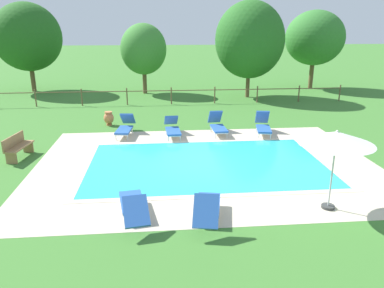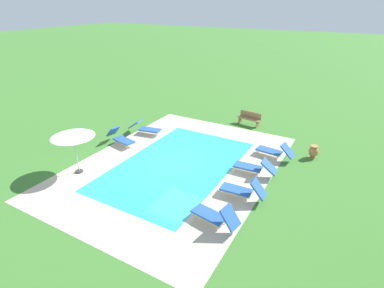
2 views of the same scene
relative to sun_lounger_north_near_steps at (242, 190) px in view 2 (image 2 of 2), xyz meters
name	(u,v)px [view 2 (image 2 of 2)]	position (x,y,z in m)	size (l,w,h in m)	color
ground_plane	(177,165)	(-1.02, -3.83, -0.39)	(160.00, 160.00, 0.00)	#3D752D
pool_deck_paving	(177,165)	(-1.02, -3.83, -0.39)	(12.14, 8.92, 0.01)	beige
swimming_pool_water	(177,165)	(-1.02, -3.83, -0.39)	(8.33, 5.11, 0.01)	#2DB7C6
pool_coping_rim	(177,165)	(-1.02, -3.83, -0.38)	(8.81, 5.59, 0.01)	beige
sun_lounger_north_near_steps	(242,190)	(0.00, 0.00, 0.00)	(0.68, 1.90, 0.98)	#2856A8
sun_lounger_north_mid	(121,138)	(-1.51, -7.87, -0.01)	(0.96, 1.99, 0.94)	#2856A8
sun_lounger_north_far	(254,167)	(-2.08, -0.23, -0.02)	(0.70, 2.02, 0.85)	#2856A8
sun_lounger_north_end	(274,151)	(-4.19, 0.14, -0.01)	(0.82, 2.00, 0.91)	#2856A8
sun_lounger_south_mid	(146,128)	(-3.40, -7.56, -0.02)	(0.92, 2.08, 0.82)	#2856A8
sun_lounger_south_end	(215,216)	(2.05, -0.27, 0.00)	(0.92, 1.93, 0.99)	#2856A8
patio_umbrella_open_foreground	(72,134)	(1.86, -7.52, 1.60)	(1.95, 1.95, 2.22)	#383838
wooden_bench_lawn_side	(250,118)	(-7.96, -2.56, 0.07)	(0.67, 1.55, 0.87)	#937047
terracotta_urn_near_fence	(314,151)	(-5.13, 1.92, -0.02)	(0.49, 0.49, 0.69)	#C67547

